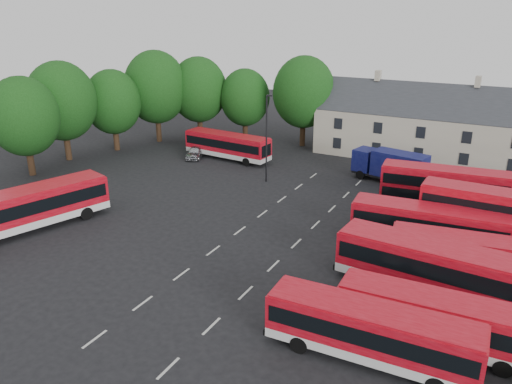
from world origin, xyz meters
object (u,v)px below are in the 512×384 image
box_truck (391,165)px  silver_car (196,152)px  lamppost (267,137)px  bus_west (31,205)px  bus_row_a (371,329)px  bus_dd_south (494,215)px

box_truck → silver_car: size_ratio=1.90×
lamppost → bus_west: bearing=-120.5°
bus_row_a → bus_dd_south: bearing=73.9°
bus_dd_south → box_truck: bus_dd_south is taller
bus_row_a → bus_dd_south: 17.89m
box_truck → silver_car: box_truck is taller
bus_dd_south → bus_row_a: bearing=-103.3°
silver_car → bus_dd_south: bearing=-33.6°
box_truck → bus_row_a: bearing=-65.7°
bus_west → lamppost: lamppost is taller
bus_row_a → box_truck: size_ratio=1.36×
bus_row_a → bus_dd_south: bus_dd_south is taller
bus_dd_south → bus_west: 36.10m
bus_west → box_truck: 34.00m
bus_row_a → lamppost: bearing=125.8°
bus_row_a → silver_car: 39.04m
bus_west → lamppost: size_ratio=1.39×
box_truck → bus_dd_south: bearing=-34.2°
bus_dd_south → box_truck: bearing=134.4°
bus_dd_south → silver_car: bus_dd_south is taller
bus_west → silver_car: size_ratio=3.00×
bus_west → silver_car: bus_west is taller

